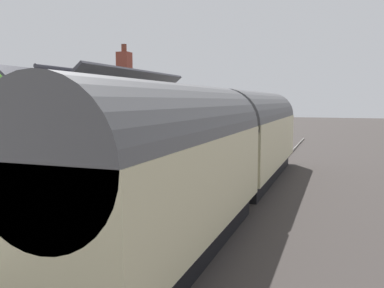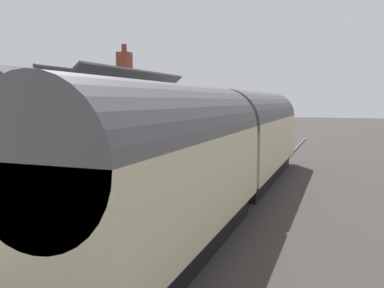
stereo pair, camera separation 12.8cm
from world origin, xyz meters
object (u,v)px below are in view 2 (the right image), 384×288
Objects in this scene: station_building at (107,135)px; lamp_post_platform at (217,112)px; planter_corner_building at (198,138)px; train at (228,144)px; bench_by_lamp at (205,140)px; bench_near_building at (10,195)px; station_sign_board at (201,135)px; planter_edge_far at (206,147)px; planter_bench_left at (173,147)px.

lamp_post_platform is at bearing -22.99° from station_building.
planter_corner_building is 6.27m from lamp_post_platform.
train is 21.33× the size of planter_corner_building.
bench_near_building is at bearing 179.37° from bench_by_lamp.
planter_corner_building is (18.70, 1.22, -0.18)m from bench_near_building.
station_sign_board is at bearing -159.50° from planter_corner_building.
train reaches higher than station_sign_board.
lamp_post_platform is (6.83, -2.90, 0.80)m from station_building.
station_building is at bearing 163.18° from planter_edge_far.
bench_by_lamp is 2.71m from planter_bench_left.
bench_by_lamp is 3.05m from planter_corner_building.
lamp_post_platform is (-0.23, -0.76, 2.01)m from planter_edge_far.
planter_bench_left is 0.68× the size of planter_edge_far.
train is 2.47× the size of station_building.
train reaches higher than bench_by_lamp.
station_building is 9.43m from bench_by_lamp.
station_building is 5.80m from station_sign_board.
bench_near_building reaches higher than planter_bench_left.
bench_by_lamp is at bearing -8.25° from station_building.
station_sign_board is (-1.60, -2.31, 0.92)m from planter_bench_left.
bench_near_building is (-6.73, -1.17, -1.05)m from station_building.
bench_near_building is at bearing 175.98° from planter_edge_far.
bench_by_lamp is 0.90× the size of station_sign_board.
lamp_post_platform reaches higher than planter_bench_left.
planter_corner_building is (5.14, 0.21, 0.03)m from planter_bench_left.
train is 14.81× the size of bench_by_lamp.
bench_near_building is (-6.52, 4.28, -0.87)m from train.
station_building is 11.81× the size of planter_bench_left.
station_building is at bearing 9.84° from bench_near_building.
train is at bearing -155.48° from planter_edge_far.
station_sign_board reaches higher than bench_by_lamp.
lamp_post_platform is at bearing -90.19° from planter_bench_left.
planter_edge_far is 5.38m from planter_corner_building.
station_sign_board is (-4.03, -1.12, 0.71)m from bench_by_lamp.
station_building is at bearing 171.75° from bench_by_lamp.
bench_by_lamp is 2.35m from planter_edge_far.
station_sign_board is (5.24, -2.46, -0.34)m from station_building.
planter_edge_far is at bearing -16.82° from station_building.
station_building reaches higher than planter_corner_building.
planter_edge_far is 2.16m from lamp_post_platform.
bench_by_lamp is 1.34× the size of planter_edge_far.
train is at bearing -33.28° from bench_near_building.
train reaches higher than planter_bench_left.
bench_by_lamp is 1.44× the size of planter_corner_building.
planter_corner_building is (12.18, 5.50, -1.05)m from train.
train reaches higher than planter_edge_far.
train reaches higher than lamp_post_platform.
planter_edge_far is (7.27, 3.31, -1.03)m from train.
bench_near_building is 1.96× the size of planter_bench_left.
lamp_post_platform is at bearing -7.28° from bench_near_building.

